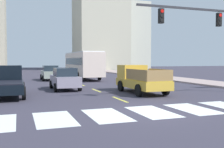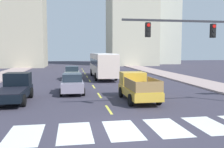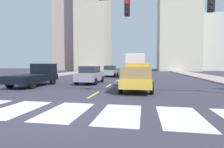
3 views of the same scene
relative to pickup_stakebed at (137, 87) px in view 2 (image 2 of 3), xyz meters
name	(u,v)px [view 2 (image 2 of 3)]	position (x,y,z in m)	size (l,w,h in m)	color
ground_plane	(122,130)	(-2.55, -6.76, -0.94)	(160.00, 160.00, 0.00)	#363442
sidewalk_right	(187,79)	(9.64, 11.24, -0.86)	(3.88, 110.00, 0.15)	#A8918D
crosswalk_stripe_2	(24,135)	(-6.89, -6.76, -0.93)	(1.52, 2.98, 0.01)	silver
crosswalk_stripe_3	(75,132)	(-4.72, -6.76, -0.93)	(1.52, 2.98, 0.01)	silver
crosswalk_stripe_4	(122,130)	(-2.55, -6.76, -0.93)	(1.52, 2.98, 0.01)	silver
crosswalk_stripe_5	(167,127)	(-0.39, -6.76, -0.93)	(1.52, 2.98, 0.01)	silver
crosswalk_stripe_6	(208,125)	(1.78, -6.76, -0.93)	(1.52, 2.98, 0.01)	silver
lane_dash_0	(109,110)	(-2.55, -2.76, -0.93)	(0.16, 2.40, 0.01)	#D5CD44
lane_dash_1	(99,95)	(-2.55, 2.24, -0.93)	(0.16, 2.40, 0.01)	#D5CD44
lane_dash_2	(94,87)	(-2.55, 7.24, -0.93)	(0.16, 2.40, 0.01)	#D5CD44
lane_dash_3	(90,81)	(-2.55, 12.24, -0.93)	(0.16, 2.40, 0.01)	#D5CD44
lane_dash_4	(87,77)	(-2.55, 17.24, -0.93)	(0.16, 2.40, 0.01)	#D5CD44
lane_dash_5	(85,74)	(-2.55, 22.24, -0.93)	(0.16, 2.40, 0.01)	#D5CD44
lane_dash_6	(83,71)	(-2.55, 27.24, -0.93)	(0.16, 2.40, 0.01)	#D5CD44
lane_dash_7	(82,69)	(-2.55, 32.24, -0.93)	(0.16, 2.40, 0.01)	#D5CD44
pickup_stakebed	(137,87)	(0.00, 0.00, 0.00)	(2.18, 5.20, 1.96)	gold
pickup_dark	(15,88)	(-8.89, 1.04, -0.02)	(2.18, 5.20, 1.96)	black
city_bus	(103,64)	(-0.60, 15.02, 1.02)	(2.72, 10.80, 3.32)	beige
sedan_mid	(72,73)	(-4.68, 14.18, -0.08)	(2.02, 4.40, 1.72)	gray
sedan_near_right	(72,83)	(-4.74, 3.64, -0.08)	(2.02, 4.40, 1.72)	gray
block_mid_left	(158,32)	(20.15, 50.25, 8.08)	(10.91, 7.18, 18.04)	beige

